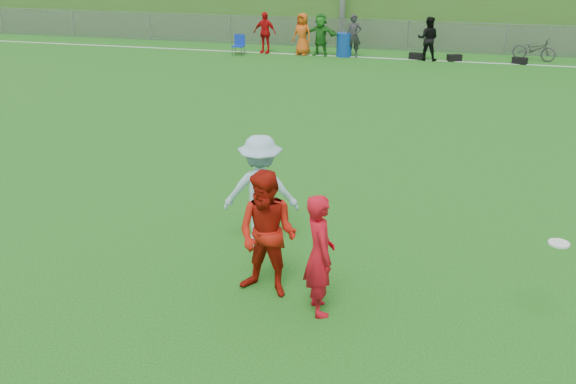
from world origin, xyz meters
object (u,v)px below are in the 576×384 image
(recycling_bin, at_px, (344,45))
(bicycle, at_px, (534,49))
(player_red_left, at_px, (320,255))
(player_blue, at_px, (261,192))
(frisbee, at_px, (559,243))
(player_red_center, at_px, (267,235))

(recycling_bin, relative_size, bicycle, 0.56)
(player_red_left, xyz_separation_m, bicycle, (4.70, 19.84, -0.42))
(player_red_left, height_order, player_blue, player_blue)
(player_blue, bearing_deg, bicycle, -120.77)
(recycling_bin, bearing_deg, frisbee, -72.93)
(player_blue, xyz_separation_m, recycling_bin, (-1.46, 17.15, -0.47))
(player_red_center, xyz_separation_m, frisbee, (3.75, -0.04, 0.35))
(frisbee, height_order, bicycle, frisbee)
(frisbee, xyz_separation_m, recycling_bin, (-5.73, 18.65, -0.80))
(player_red_left, distance_m, frisbee, 2.99)
(player_blue, distance_m, bicycle, 19.08)
(player_red_center, bearing_deg, bicycle, 84.93)
(player_red_center, xyz_separation_m, bicycle, (5.50, 19.56, -0.49))
(frisbee, bearing_deg, player_red_center, 179.34)
(frisbee, distance_m, recycling_bin, 19.53)
(player_red_center, height_order, bicycle, player_red_center)
(player_red_center, distance_m, player_blue, 1.55)
(recycling_bin, bearing_deg, player_red_center, -83.93)
(player_red_left, distance_m, bicycle, 20.39)
(player_red_center, relative_size, recycling_bin, 1.97)
(frisbee, bearing_deg, player_blue, 160.64)
(player_red_left, height_order, bicycle, player_red_left)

